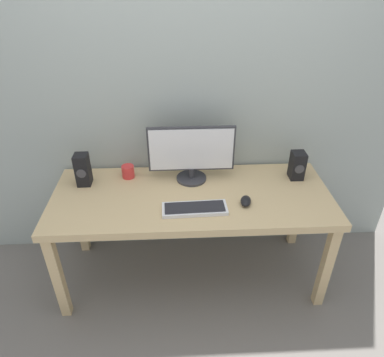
% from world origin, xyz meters
% --- Properties ---
extents(ground_plane, '(6.00, 6.00, 0.00)m').
position_xyz_m(ground_plane, '(0.00, 0.00, 0.00)').
color(ground_plane, slate).
extents(wall_back, '(3.21, 0.04, 3.00)m').
position_xyz_m(wall_back, '(0.00, 0.40, 1.50)').
color(wall_back, '#9EA8A3').
rests_on(wall_back, ground_plane).
extents(desk, '(1.80, 0.72, 0.72)m').
position_xyz_m(desk, '(0.00, 0.00, 0.65)').
color(desk, tan).
rests_on(desk, ground_plane).
extents(monitor, '(0.57, 0.20, 0.38)m').
position_xyz_m(monitor, '(0.01, 0.19, 0.92)').
color(monitor, '#333338').
rests_on(monitor, desk).
extents(keyboard_primary, '(0.40, 0.15, 0.03)m').
position_xyz_m(keyboard_primary, '(0.01, -0.17, 0.73)').
color(keyboard_primary, silver).
rests_on(keyboard_primary, desk).
extents(mouse, '(0.09, 0.12, 0.04)m').
position_xyz_m(mouse, '(0.33, -0.12, 0.74)').
color(mouse, black).
rests_on(mouse, desk).
extents(speaker_right, '(0.09, 0.10, 0.19)m').
position_xyz_m(speaker_right, '(0.73, 0.17, 0.82)').
color(speaker_right, black).
rests_on(speaker_right, desk).
extents(speaker_left, '(0.09, 0.10, 0.22)m').
position_xyz_m(speaker_left, '(-0.71, 0.16, 0.83)').
color(speaker_left, black).
rests_on(speaker_left, desk).
extents(coffee_mug, '(0.08, 0.08, 0.09)m').
position_xyz_m(coffee_mug, '(-0.43, 0.23, 0.76)').
color(coffee_mug, red).
rests_on(coffee_mug, desk).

